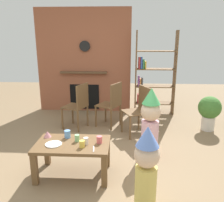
% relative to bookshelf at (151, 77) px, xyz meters
% --- Properties ---
extents(ground_plane, '(12.00, 12.00, 0.00)m').
position_rel_bookshelf_xyz_m(ground_plane, '(-0.95, -2.40, -0.87)').
color(ground_plane, '#846B4C').
extents(brick_fireplace_feature, '(2.20, 0.28, 2.40)m').
position_rel_bookshelf_xyz_m(brick_fireplace_feature, '(-1.58, 0.20, 0.32)').
color(brick_fireplace_feature, '#935138').
rests_on(brick_fireplace_feature, ground_plane).
extents(bookshelf, '(0.90, 0.28, 1.90)m').
position_rel_bookshelf_xyz_m(bookshelf, '(0.00, 0.00, 0.00)').
color(bookshelf, brown).
rests_on(bookshelf, ground_plane).
extents(coffee_table, '(0.95, 0.57, 0.45)m').
position_rel_bookshelf_xyz_m(coffee_table, '(-1.27, -2.67, -0.50)').
color(coffee_table, brown).
rests_on(coffee_table, ground_plane).
extents(paper_cup_near_left, '(0.06, 0.06, 0.09)m').
position_rel_bookshelf_xyz_m(paper_cup_near_left, '(-1.09, -2.70, -0.38)').
color(paper_cup_near_left, silver).
rests_on(paper_cup_near_left, coffee_table).
extents(paper_cup_near_right, '(0.07, 0.07, 0.09)m').
position_rel_bookshelf_xyz_m(paper_cup_near_right, '(-1.12, -2.78, -0.38)').
color(paper_cup_near_right, '#F2CC4C').
rests_on(paper_cup_near_right, coffee_table).
extents(paper_cup_center, '(0.06, 0.06, 0.09)m').
position_rel_bookshelf_xyz_m(paper_cup_center, '(-1.22, -2.61, -0.38)').
color(paper_cup_center, '#8CD18C').
rests_on(paper_cup_center, coffee_table).
extents(paper_cup_far_left, '(0.07, 0.07, 0.09)m').
position_rel_bookshelf_xyz_m(paper_cup_far_left, '(-0.92, -2.65, -0.38)').
color(paper_cup_far_left, '#E5666B').
rests_on(paper_cup_far_left, coffee_table).
extents(paper_cup_far_right, '(0.08, 0.08, 0.10)m').
position_rel_bookshelf_xyz_m(paper_cup_far_right, '(-1.37, -2.50, -0.37)').
color(paper_cup_far_right, '#669EE0').
rests_on(paper_cup_far_right, coffee_table).
extents(paper_plate_front, '(0.21, 0.21, 0.01)m').
position_rel_bookshelf_xyz_m(paper_plate_front, '(-1.50, -2.72, -0.42)').
color(paper_plate_front, white).
rests_on(paper_plate_front, coffee_table).
extents(birthday_cake_slice, '(0.10, 0.10, 0.08)m').
position_rel_bookshelf_xyz_m(birthday_cake_slice, '(-1.65, -2.50, -0.38)').
color(birthday_cake_slice, pink).
rests_on(birthday_cake_slice, coffee_table).
extents(table_fork, '(0.03, 0.15, 0.01)m').
position_rel_bookshelf_xyz_m(table_fork, '(-0.97, -2.82, -0.42)').
color(table_fork, silver).
rests_on(table_fork, coffee_table).
extents(child_with_cone_hat, '(0.26, 0.26, 0.94)m').
position_rel_bookshelf_xyz_m(child_with_cone_hat, '(-0.38, -3.27, -0.38)').
color(child_with_cone_hat, '#E0CC66').
rests_on(child_with_cone_hat, ground_plane).
extents(child_in_pink, '(0.30, 0.30, 1.07)m').
position_rel_bookshelf_xyz_m(child_in_pink, '(-0.22, -2.11, -0.31)').
color(child_in_pink, '#EAB2C6').
rests_on(child_in_pink, ground_plane).
extents(dining_chair_left, '(0.52, 0.52, 0.90)m').
position_rel_bookshelf_xyz_m(dining_chair_left, '(-1.50, -1.05, -0.36)').
color(dining_chair_left, brown).
rests_on(dining_chair_left, ground_plane).
extents(dining_chair_middle, '(0.54, 0.54, 0.90)m').
position_rel_bookshelf_xyz_m(dining_chair_middle, '(-0.85, -0.92, -0.36)').
color(dining_chair_middle, brown).
rests_on(dining_chair_middle, ground_plane).
extents(dining_chair_right, '(0.53, 0.53, 0.90)m').
position_rel_bookshelf_xyz_m(dining_chair_right, '(-0.33, -1.26, -0.36)').
color(dining_chair_right, brown).
rests_on(dining_chair_right, ground_plane).
extents(potted_plant_tall, '(0.43, 0.43, 0.67)m').
position_rel_bookshelf_xyz_m(potted_plant_tall, '(1.02, -0.99, -0.47)').
color(potted_plant_tall, beige).
rests_on(potted_plant_tall, ground_plane).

